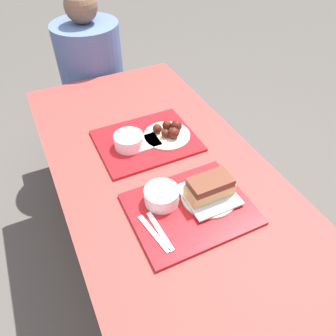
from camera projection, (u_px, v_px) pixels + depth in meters
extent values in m
plane|color=#4C4742|center=(167.00, 273.00, 1.80)|extent=(12.00, 12.00, 0.00)
cube|color=maroon|center=(166.00, 178.00, 1.29)|extent=(0.81, 1.74, 0.04)
cylinder|color=maroon|center=(58.00, 156.00, 1.96)|extent=(0.07, 0.07, 0.72)
cylinder|color=maroon|center=(162.00, 126.00, 2.18)|extent=(0.07, 0.07, 0.72)
cube|color=maroon|center=(97.00, 106.00, 2.21)|extent=(0.77, 0.28, 0.04)
cylinder|color=maroon|center=(57.00, 145.00, 2.27)|extent=(0.06, 0.06, 0.42)
cylinder|color=maroon|center=(143.00, 122.00, 2.47)|extent=(0.06, 0.06, 0.42)
cube|color=#B21419|center=(190.00, 209.00, 1.14)|extent=(0.42, 0.34, 0.01)
cube|color=#B21419|center=(147.00, 141.00, 1.42)|extent=(0.42, 0.34, 0.01)
cylinder|color=white|center=(162.00, 196.00, 1.14)|extent=(0.12, 0.12, 0.06)
cylinder|color=beige|center=(162.00, 192.00, 1.13)|extent=(0.11, 0.11, 0.01)
cylinder|color=beige|center=(209.00, 196.00, 1.17)|extent=(0.20, 0.20, 0.01)
cube|color=silver|center=(209.00, 195.00, 1.17)|extent=(0.18, 0.18, 0.01)
cube|color=tan|center=(210.00, 190.00, 1.15)|extent=(0.17, 0.08, 0.05)
cube|color=#562819|center=(210.00, 182.00, 1.12)|extent=(0.15, 0.09, 0.03)
cube|color=white|center=(154.00, 233.00, 1.06)|extent=(0.04, 0.17, 0.00)
cube|color=white|center=(160.00, 231.00, 1.06)|extent=(0.02, 0.17, 0.00)
cube|color=#3F3F47|center=(175.00, 194.00, 1.18)|extent=(0.04, 0.03, 0.01)
cylinder|color=white|center=(129.00, 141.00, 1.36)|extent=(0.12, 0.12, 0.06)
cylinder|color=beige|center=(128.00, 137.00, 1.35)|extent=(0.11, 0.11, 0.01)
cylinder|color=beige|center=(167.00, 135.00, 1.43)|extent=(0.20, 0.20, 0.01)
sphere|color=#42140C|center=(176.00, 126.00, 1.43)|extent=(0.05, 0.05, 0.05)
sphere|color=#42140C|center=(167.00, 125.00, 1.44)|extent=(0.04, 0.04, 0.04)
sphere|color=#42140C|center=(157.00, 129.00, 1.43)|extent=(0.04, 0.04, 0.04)
sphere|color=#42140C|center=(165.00, 133.00, 1.40)|extent=(0.04, 0.04, 0.04)
sphere|color=#42140C|center=(174.00, 133.00, 1.40)|extent=(0.05, 0.05, 0.05)
cube|color=white|center=(144.00, 143.00, 1.39)|extent=(0.14, 0.10, 0.01)
cylinder|color=#4C6093|center=(91.00, 67.00, 2.02)|extent=(0.39, 0.39, 0.53)
sphere|color=brown|center=(81.00, 6.00, 1.78)|extent=(0.18, 0.18, 0.18)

